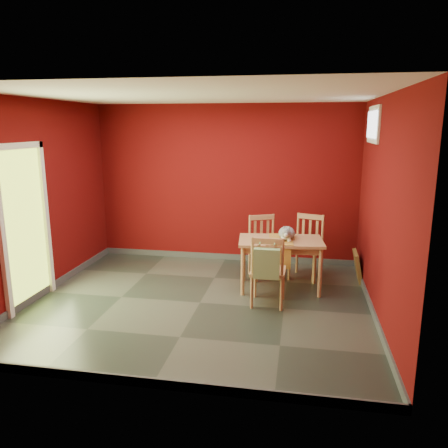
% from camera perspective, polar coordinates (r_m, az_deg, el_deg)
% --- Properties ---
extents(ground, '(4.50, 4.50, 0.00)m').
position_cam_1_polar(ground, '(6.00, -3.15, -10.21)').
color(ground, '#2D342D').
rests_on(ground, ground).
extents(room_shell, '(4.50, 4.50, 4.50)m').
position_cam_1_polar(room_shell, '(5.98, -3.16, -9.77)').
color(room_shell, '#530808').
rests_on(room_shell, ground).
extents(doorway, '(0.06, 1.01, 2.13)m').
position_cam_1_polar(doorway, '(6.21, -24.65, 0.30)').
color(doorway, '#B7D838').
rests_on(doorway, ground).
extents(window, '(0.05, 0.90, 0.50)m').
position_cam_1_polar(window, '(6.44, 18.92, 12.19)').
color(window, white).
rests_on(window, room_shell).
extents(outlet_plate, '(0.08, 0.02, 0.12)m').
position_cam_1_polar(outlet_plate, '(7.64, 12.08, -3.00)').
color(outlet_plate, silver).
rests_on(outlet_plate, room_shell).
extents(dining_table, '(1.25, 0.82, 0.74)m').
position_cam_1_polar(dining_table, '(6.32, 7.40, -2.84)').
color(dining_table, '#AD7A51').
rests_on(dining_table, ground).
extents(table_runner, '(0.39, 0.70, 0.34)m').
position_cam_1_polar(table_runner, '(6.21, 7.36, -2.75)').
color(table_runner, '#A8752B').
rests_on(table_runner, dining_table).
extents(chair_far_left, '(0.59, 0.59, 0.96)m').
position_cam_1_polar(chair_far_left, '(6.88, 5.27, -2.87)').
color(chair_far_left, '#AD7A51').
rests_on(chair_far_left, ground).
extents(chair_far_right, '(0.57, 0.57, 0.99)m').
position_cam_1_polar(chair_far_right, '(6.92, 10.77, -2.85)').
color(chair_far_right, '#AD7A51').
rests_on(chair_far_right, ground).
extents(chair_near, '(0.46, 0.46, 0.96)m').
position_cam_1_polar(chair_near, '(5.77, 5.76, -5.98)').
color(chair_near, '#AD7A51').
rests_on(chair_near, ground).
extents(tote_bag, '(0.33, 0.19, 0.46)m').
position_cam_1_polar(tote_bag, '(5.51, 5.59, -5.17)').
color(tote_bag, '#789C63').
rests_on(tote_bag, chair_near).
extents(cat, '(0.40, 0.54, 0.24)m').
position_cam_1_polar(cat, '(6.33, 8.19, -0.85)').
color(cat, slate).
rests_on(cat, table_runner).
extents(picture_frame, '(0.16, 0.45, 0.45)m').
position_cam_1_polar(picture_frame, '(7.05, 17.03, -5.28)').
color(picture_frame, brown).
rests_on(picture_frame, ground).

